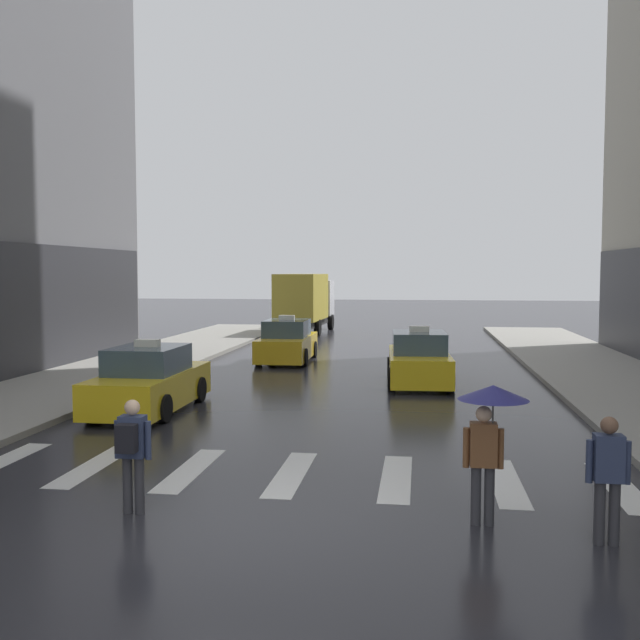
{
  "coord_description": "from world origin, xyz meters",
  "views": [
    {
      "loc": [
        2.16,
        -8.89,
        3.47
      ],
      "look_at": [
        -0.2,
        8.0,
        2.32
      ],
      "focal_mm": 40.05,
      "sensor_mm": 36.0,
      "label": 1
    }
  ],
  "objects_px": {
    "taxi_third": "(287,343)",
    "box_truck": "(305,301)",
    "pedestrian_with_umbrella": "(490,416)",
    "pedestrian_plain_coat": "(608,472)",
    "taxi_lead": "(149,382)",
    "taxi_second": "(419,360)",
    "pedestrian_with_backpack": "(132,447)"
  },
  "relations": [
    {
      "from": "taxi_second",
      "to": "taxi_third",
      "type": "distance_m",
      "value": 7.02
    },
    {
      "from": "taxi_third",
      "to": "box_truck",
      "type": "bearing_deg",
      "value": 96.04
    },
    {
      "from": "taxi_second",
      "to": "taxi_third",
      "type": "xyz_separation_m",
      "value": [
        -5.07,
        4.87,
        0.0
      ]
    },
    {
      "from": "taxi_lead",
      "to": "taxi_third",
      "type": "bearing_deg",
      "value": 81.05
    },
    {
      "from": "taxi_third",
      "to": "pedestrian_with_umbrella",
      "type": "distance_m",
      "value": 18.3
    },
    {
      "from": "taxi_second",
      "to": "pedestrian_with_umbrella",
      "type": "relative_size",
      "value": 2.38
    },
    {
      "from": "taxi_second",
      "to": "box_truck",
      "type": "distance_m",
      "value": 18.54
    },
    {
      "from": "box_truck",
      "to": "taxi_third",
      "type": "bearing_deg",
      "value": -83.96
    },
    {
      "from": "box_truck",
      "to": "pedestrian_with_backpack",
      "type": "relative_size",
      "value": 4.61
    },
    {
      "from": "taxi_third",
      "to": "pedestrian_plain_coat",
      "type": "distance_m",
      "value": 19.27
    },
    {
      "from": "taxi_second",
      "to": "pedestrian_with_backpack",
      "type": "xyz_separation_m",
      "value": [
        -4.04,
        -12.63,
        0.25
      ]
    },
    {
      "from": "taxi_lead",
      "to": "box_truck",
      "type": "bearing_deg",
      "value": 89.3
    },
    {
      "from": "pedestrian_with_umbrella",
      "to": "pedestrian_with_backpack",
      "type": "height_order",
      "value": "pedestrian_with_umbrella"
    },
    {
      "from": "box_truck",
      "to": "pedestrian_with_umbrella",
      "type": "height_order",
      "value": "box_truck"
    },
    {
      "from": "pedestrian_plain_coat",
      "to": "taxi_lead",
      "type": "bearing_deg",
      "value": 140.02
    },
    {
      "from": "taxi_lead",
      "to": "box_truck",
      "type": "distance_m",
      "value": 22.69
    },
    {
      "from": "box_truck",
      "to": "pedestrian_plain_coat",
      "type": "xyz_separation_m",
      "value": [
        8.78,
        -30.26,
        -0.91
      ]
    },
    {
      "from": "taxi_third",
      "to": "pedestrian_plain_coat",
      "type": "height_order",
      "value": "taxi_third"
    },
    {
      "from": "box_truck",
      "to": "pedestrian_with_umbrella",
      "type": "xyz_separation_m",
      "value": [
        7.36,
        -29.76,
        -0.34
      ]
    },
    {
      "from": "taxi_lead",
      "to": "pedestrian_with_umbrella",
      "type": "distance_m",
      "value": 10.45
    },
    {
      "from": "taxi_third",
      "to": "box_truck",
      "type": "xyz_separation_m",
      "value": [
        -1.32,
        12.5,
        1.13
      ]
    },
    {
      "from": "taxi_lead",
      "to": "taxi_second",
      "type": "distance_m",
      "value": 8.52
    },
    {
      "from": "pedestrian_with_backpack",
      "to": "pedestrian_plain_coat",
      "type": "relative_size",
      "value": 1.0
    },
    {
      "from": "box_truck",
      "to": "pedestrian_with_backpack",
      "type": "distance_m",
      "value": 30.1
    },
    {
      "from": "box_truck",
      "to": "pedestrian_with_umbrella",
      "type": "bearing_deg",
      "value": -76.12
    },
    {
      "from": "pedestrian_plain_coat",
      "to": "taxi_second",
      "type": "bearing_deg",
      "value": 100.52
    },
    {
      "from": "taxi_second",
      "to": "box_truck",
      "type": "relative_size",
      "value": 0.61
    },
    {
      "from": "taxi_second",
      "to": "pedestrian_with_umbrella",
      "type": "height_order",
      "value": "pedestrian_with_umbrella"
    },
    {
      "from": "taxi_second",
      "to": "box_truck",
      "type": "bearing_deg",
      "value": 110.2
    },
    {
      "from": "taxi_lead",
      "to": "taxi_second",
      "type": "bearing_deg",
      "value": 38.48
    },
    {
      "from": "taxi_second",
      "to": "pedestrian_with_backpack",
      "type": "relative_size",
      "value": 2.8
    },
    {
      "from": "taxi_third",
      "to": "pedestrian_with_backpack",
      "type": "bearing_deg",
      "value": -86.66
    }
  ]
}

